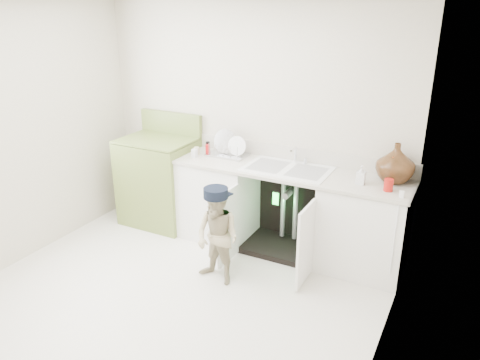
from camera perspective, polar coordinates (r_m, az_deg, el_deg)
ground at (r=4.36m, az=-7.76°, el=-13.58°), size 3.50×3.50×0.00m
room_shell at (r=3.80m, az=-8.67°, el=2.17°), size 6.00×5.50×1.26m
counter_run at (r=4.81m, az=6.13°, el=-3.41°), size 2.44×1.02×1.27m
avocado_stove at (r=5.51m, az=-9.75°, el=0.04°), size 0.81×0.65×1.26m
repair_worker at (r=4.27m, az=-2.75°, el=-6.83°), size 0.64×0.71×0.93m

